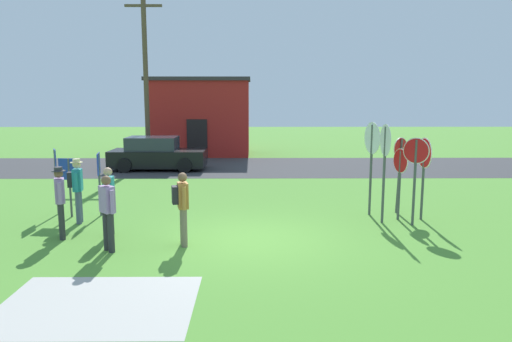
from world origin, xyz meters
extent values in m
plane|color=#518E33|center=(0.00, 0.00, 0.00)|extent=(80.00, 80.00, 0.00)
cube|color=#38383A|center=(0.00, 11.58, 0.00)|extent=(60.00, 6.40, 0.01)
cube|color=#ADAAA3|center=(-2.53, -3.54, 0.00)|extent=(3.20, 2.40, 0.01)
cube|color=#B2231E|center=(-2.95, 16.63, 2.08)|extent=(5.53, 3.65, 4.15)
cube|color=#383333|center=(-2.95, 16.63, 4.25)|extent=(5.73, 3.85, 0.20)
cube|color=black|center=(-2.95, 14.78, 1.05)|extent=(1.10, 0.08, 2.10)
cylinder|color=brown|center=(-5.22, 13.05, 4.12)|extent=(0.24, 0.24, 8.24)
cube|color=brown|center=(-5.22, 13.05, 7.64)|extent=(1.80, 0.12, 0.12)
cube|color=black|center=(-4.29, 10.79, 0.53)|extent=(4.32, 1.84, 0.76)
cube|color=#2D333D|center=(-4.54, 10.80, 1.21)|extent=(2.25, 1.55, 0.60)
cylinder|color=black|center=(-2.94, 11.68, 0.32)|extent=(0.64, 0.23, 0.64)
cylinder|color=black|center=(-2.96, 9.88, 0.32)|extent=(0.64, 0.23, 0.64)
cylinder|color=black|center=(-5.61, 11.71, 0.32)|extent=(0.64, 0.23, 0.64)
cylinder|color=black|center=(-5.63, 9.91, 0.32)|extent=(0.64, 0.23, 0.64)
cylinder|color=#474C4C|center=(3.39, 2.39, 1.29)|extent=(0.08, 0.08, 2.58)
cylinder|color=white|center=(3.39, 2.39, 2.21)|extent=(0.23, 0.87, 0.90)
cylinder|color=red|center=(3.40, 2.39, 2.21)|extent=(0.22, 0.81, 0.83)
cylinder|color=#474C4C|center=(3.52, 1.50, 1.29)|extent=(0.07, 0.07, 2.59)
cylinder|color=white|center=(3.52, 1.50, 2.24)|extent=(0.06, 0.84, 0.85)
cylinder|color=red|center=(3.53, 1.50, 2.24)|extent=(0.06, 0.78, 0.78)
cylinder|color=#474C4C|center=(4.05, 1.85, 0.96)|extent=(0.09, 0.09, 1.92)
cylinder|color=white|center=(4.05, 1.85, 1.64)|extent=(0.20, 0.66, 0.68)
cylinder|color=red|center=(4.04, 1.85, 1.64)|extent=(0.18, 0.61, 0.63)
cylinder|color=#474C4C|center=(4.26, 1.27, 1.13)|extent=(0.10, 0.10, 2.26)
cylinder|color=white|center=(4.26, 1.27, 1.98)|extent=(0.56, 0.41, 0.68)
cylinder|color=red|center=(4.25, 1.26, 1.98)|extent=(0.52, 0.38, 0.63)
cylinder|color=#474C4C|center=(4.26, 2.59, 1.08)|extent=(0.14, 0.16, 2.16)
cylinder|color=white|center=(4.26, 2.59, 1.91)|extent=(0.50, 0.40, 0.61)
cylinder|color=red|center=(4.27, 2.59, 1.91)|extent=(0.47, 0.37, 0.56)
cylinder|color=#474C4C|center=(4.69, 1.85, 1.10)|extent=(0.08, 0.08, 2.20)
cylinder|color=white|center=(4.69, 1.85, 1.85)|extent=(0.10, 0.83, 0.84)
cylinder|color=red|center=(4.68, 1.85, 1.85)|extent=(0.09, 0.77, 0.77)
cylinder|color=#2D2D33|center=(-3.46, 0.49, 0.44)|extent=(0.14, 0.14, 0.88)
cylinder|color=#2D2D33|center=(-3.44, 0.27, 0.44)|extent=(0.14, 0.14, 0.88)
cube|color=teal|center=(-3.45, 0.38, 1.17)|extent=(0.25, 0.38, 0.58)
cylinder|color=teal|center=(-3.47, 0.62, 1.15)|extent=(0.09, 0.09, 0.52)
cylinder|color=teal|center=(-3.43, 0.14, 1.15)|extent=(0.09, 0.09, 0.52)
sphere|color=tan|center=(-3.45, 0.38, 1.58)|extent=(0.21, 0.21, 0.21)
cylinder|color=#2D2D33|center=(-4.58, 0.25, 0.44)|extent=(0.14, 0.14, 0.88)
cylinder|color=#2D2D33|center=(-4.50, 0.04, 0.44)|extent=(0.14, 0.14, 0.88)
cube|color=#9E7AB2|center=(-4.54, 0.15, 1.17)|extent=(0.34, 0.42, 0.58)
cylinder|color=#9E7AB2|center=(-4.63, 0.37, 1.15)|extent=(0.09, 0.09, 0.52)
cylinder|color=#9E7AB2|center=(-4.45, -0.08, 1.15)|extent=(0.09, 0.09, 0.52)
sphere|color=brown|center=(-4.54, 0.15, 1.58)|extent=(0.21, 0.21, 0.21)
cylinder|color=#333338|center=(-4.54, 0.15, 1.64)|extent=(0.31, 0.32, 0.02)
cylinder|color=#333338|center=(-4.54, 0.15, 1.69)|extent=(0.19, 0.19, 0.09)
cylinder|color=#4C5670|center=(-4.65, 1.67, 0.44)|extent=(0.14, 0.14, 0.88)
cylinder|color=#4C5670|center=(-4.61, 1.46, 0.44)|extent=(0.14, 0.14, 0.88)
cube|color=teal|center=(-4.63, 1.57, 1.17)|extent=(0.28, 0.39, 0.58)
cylinder|color=teal|center=(-4.67, 1.80, 1.15)|extent=(0.09, 0.09, 0.52)
cylinder|color=teal|center=(-4.58, 1.33, 1.15)|extent=(0.09, 0.09, 0.52)
sphere|color=beige|center=(-4.63, 1.57, 1.58)|extent=(0.21, 0.21, 0.21)
cylinder|color=beige|center=(-4.63, 1.57, 1.64)|extent=(0.31, 0.31, 0.02)
cylinder|color=beige|center=(-4.63, 1.57, 1.69)|extent=(0.19, 0.19, 0.09)
cube|color=#232328|center=(-4.80, 1.54, 1.19)|extent=(0.18, 0.28, 0.40)
cylinder|color=#2D2D33|center=(-3.21, -0.72, 0.44)|extent=(0.14, 0.14, 0.88)
cylinder|color=#2D2D33|center=(-3.06, -0.88, 0.44)|extent=(0.14, 0.14, 0.88)
cube|color=#9E7AB2|center=(-3.13, -0.80, 1.17)|extent=(0.41, 0.41, 0.58)
cylinder|color=#9E7AB2|center=(-3.30, -0.63, 1.15)|extent=(0.09, 0.09, 0.52)
cylinder|color=#9E7AB2|center=(-2.97, -0.98, 1.15)|extent=(0.09, 0.09, 0.52)
sphere|color=brown|center=(-3.13, -0.80, 1.58)|extent=(0.21, 0.21, 0.21)
cylinder|color=#7A6B56|center=(-1.57, -0.30, 0.44)|extent=(0.14, 0.14, 0.88)
cylinder|color=#7A6B56|center=(-1.52, -0.51, 0.44)|extent=(0.14, 0.14, 0.88)
cube|color=#B27533|center=(-1.54, -0.41, 1.17)|extent=(0.30, 0.40, 0.58)
cylinder|color=#B27533|center=(-1.60, -0.18, 1.15)|extent=(0.09, 0.09, 0.52)
cylinder|color=#B27533|center=(-1.48, -0.64, 1.15)|extent=(0.09, 0.09, 0.52)
sphere|color=brown|center=(-1.54, -0.41, 1.58)|extent=(0.21, 0.21, 0.21)
cube|color=#232328|center=(-1.71, -0.45, 1.19)|extent=(0.20, 0.29, 0.40)
cylinder|color=#4C4C51|center=(-4.30, 2.35, 0.90)|extent=(0.06, 0.06, 1.79)
cube|color=#1E389E|center=(-4.30, 2.35, 1.49)|extent=(0.15, 0.59, 0.60)
cylinder|color=#4C4C51|center=(-5.59, 2.53, 0.94)|extent=(0.06, 0.06, 1.88)
cube|color=#1E389E|center=(-5.59, 2.53, 1.58)|extent=(0.28, 0.55, 0.60)
cylinder|color=#4C4C51|center=(-5.08, 2.19, 0.83)|extent=(0.06, 0.06, 1.66)
cube|color=#1E389E|center=(-5.08, 2.19, 1.36)|extent=(0.60, 0.10, 0.60)
camera|label=1|loc=(0.03, -10.97, 3.42)|focal=33.58mm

